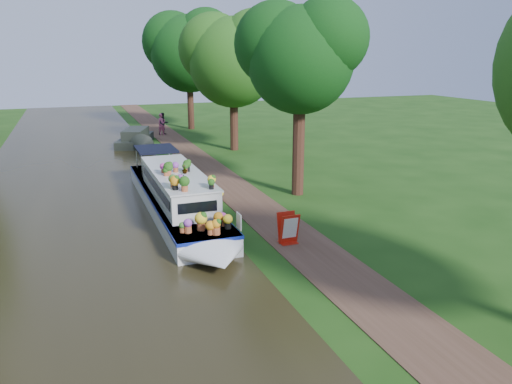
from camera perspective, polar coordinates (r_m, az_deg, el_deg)
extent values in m
plane|color=#183D0F|center=(20.06, -1.50, -3.46)|extent=(100.00, 100.00, 0.00)
cube|color=black|center=(19.10, -18.86, -5.28)|extent=(10.00, 100.00, 0.02)
cube|color=#493022|center=(20.45, 1.69, -3.03)|extent=(2.20, 100.00, 0.03)
cube|color=silver|center=(21.78, -9.34, -1.02)|extent=(2.20, 12.00, 0.75)
cube|color=navy|center=(21.69, -9.37, -0.23)|extent=(2.24, 12.04, 0.12)
cube|color=silver|center=(20.78, -9.01, 0.76)|extent=(1.80, 7.00, 1.05)
cube|color=silver|center=(20.65, -9.07, 2.25)|extent=(1.90, 7.10, 0.06)
cube|color=black|center=(20.95, -6.58, 1.19)|extent=(0.03, 6.40, 0.38)
cube|color=black|center=(20.61, -11.49, 0.74)|extent=(0.03, 6.40, 0.38)
cube|color=black|center=(25.56, -11.39, 4.85)|extent=(1.90, 2.40, 0.10)
cube|color=white|center=(16.85, -1.96, -3.36)|extent=(0.04, 0.45, 0.55)
imported|color=#1C4B14|center=(18.77, -8.42, 1.60)|extent=(0.22, 0.22, 0.35)
imported|color=#1C4B14|center=(20.20, -8.16, 2.61)|extent=(0.23, 0.23, 0.36)
cylinder|color=#331911|center=(23.56, 4.88, 5.09)|extent=(0.56, 0.56, 4.55)
sphere|color=black|center=(23.18, 5.11, 14.75)|extent=(4.80, 4.80, 4.80)
sphere|color=black|center=(22.98, 8.23, 17.04)|extent=(3.60, 3.60, 3.60)
sphere|color=black|center=(23.61, 2.32, 16.55)|extent=(3.84, 3.84, 3.84)
cylinder|color=#331911|center=(34.92, -2.52, 7.95)|extent=(0.56, 0.56, 3.85)
sphere|color=#1C4B14|center=(34.63, -2.60, 14.57)|extent=(6.00, 6.00, 6.00)
sphere|color=#1C4B14|center=(34.17, -0.15, 16.58)|extent=(4.50, 4.50, 4.50)
sphere|color=#1C4B14|center=(35.32, -4.85, 16.01)|extent=(4.80, 4.80, 4.80)
cylinder|color=#331911|center=(45.32, -7.48, 9.80)|extent=(0.56, 0.56, 4.20)
sphere|color=black|center=(45.10, -7.69, 15.38)|extent=(6.60, 6.60, 6.60)
sphere|color=black|center=(44.48, -5.72, 17.14)|extent=(4.95, 4.95, 4.95)
sphere|color=black|center=(46.00, -9.53, 16.55)|extent=(5.28, 5.28, 5.28)
cube|color=black|center=(38.38, -13.64, 5.76)|extent=(3.51, 5.83, 0.56)
cube|color=black|center=(37.83, -13.61, 6.55)|extent=(2.39, 3.52, 0.65)
cube|color=red|center=(17.88, 3.67, -5.74)|extent=(0.61, 0.51, 0.03)
cube|color=red|center=(17.58, 3.87, -4.26)|extent=(0.69, 0.28, 1.09)
cube|color=red|center=(17.81, 3.52, -3.99)|extent=(0.69, 0.28, 1.09)
cube|color=white|center=(17.52, 3.93, -4.14)|extent=(0.53, 0.19, 0.76)
imported|color=#E55E7C|center=(42.23, -10.72, 7.63)|extent=(0.76, 0.64, 1.77)
imported|color=black|center=(42.33, -10.55, 7.68)|extent=(1.05, 0.92, 1.80)
imported|color=#376B20|center=(24.38, -6.14, 0.49)|extent=(0.47, 0.42, 0.47)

